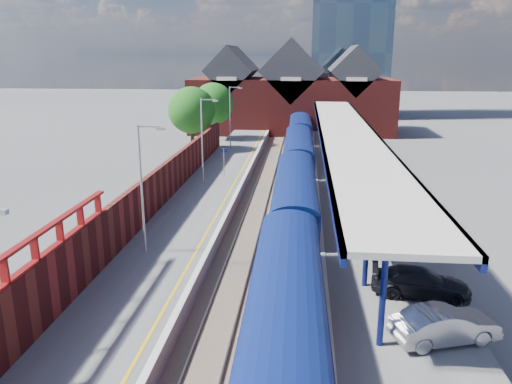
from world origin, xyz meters
The scene contains 23 objects.
ground centered at (0.00, 30.00, 0.00)m, with size 240.00×240.00×0.00m, color #5B5B5E.
ballast_bed centered at (0.00, 20.00, 0.03)m, with size 6.00×76.00×0.06m, color #473D33.
rails centered at (0.00, 20.00, 0.12)m, with size 4.51×76.00×0.14m.
left_platform centered at (-5.50, 20.00, 0.50)m, with size 5.00×76.00×1.00m, color #565659.
right_platform centered at (6.00, 20.00, 0.50)m, with size 6.00×76.00×1.00m, color #565659.
coping_left centered at (-3.15, 20.00, 1.02)m, with size 0.30×76.00×0.05m, color silver.
coping_right centered at (3.15, 20.00, 1.02)m, with size 0.30×76.00×0.05m, color silver.
yellow_line centered at (-3.75, 20.00, 1.01)m, with size 0.14×76.00×0.01m, color yellow.
train centered at (1.49, 22.84, 2.12)m, with size 3.05×65.94×3.45m.
canopy centered at (5.48, 21.95, 5.25)m, with size 4.50×52.00×4.48m.
lamp_post_b centered at (-6.36, 6.00, 4.99)m, with size 1.48×0.18×7.00m.
lamp_post_c centered at (-6.36, 22.00, 4.99)m, with size 1.48×0.18×7.00m.
lamp_post_d centered at (-6.36, 38.00, 4.99)m, with size 1.48×0.18×7.00m.
platform_sign centered at (-5.00, 24.00, 2.69)m, with size 0.55×0.08×2.50m.
brick_wall centered at (-8.10, 13.54, 2.45)m, with size 0.35×50.00×3.86m.
station_building centered at (0.00, 58.00, 5.45)m, with size 30.00×12.12×13.78m.
glass_tower centered at (10.00, 80.00, 20.20)m, with size 14.20×14.20×40.30m.
tree_near centered at (-10.35, 35.91, 5.35)m, with size 5.20×5.20×8.10m.
tree_far centered at (-9.35, 43.91, 5.35)m, with size 5.20×5.20×8.10m.
parked_car_red centered at (7.38, 8.46, 1.63)m, with size 1.50×3.72×1.27m, color maroon.
parked_car_silver centered at (7.45, -1.52, 1.67)m, with size 1.42×4.07×1.34m, color #9D9EA1.
parked_car_dark centered at (7.37, 2.23, 1.63)m, with size 1.76×4.32×1.25m, color black.
parked_car_blue centered at (7.25, 17.66, 1.64)m, with size 2.11×4.57×1.27m, color navy.
Camera 1 is at (1.99, -18.81, 11.46)m, focal length 35.00 mm.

